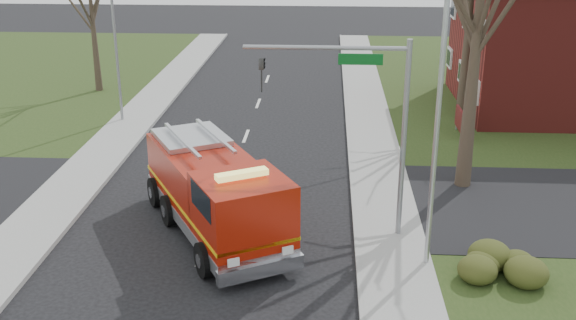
{
  "coord_description": "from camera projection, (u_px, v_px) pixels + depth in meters",
  "views": [
    {
      "loc": [
        3.97,
        -19.45,
        10.57
      ],
      "look_at": [
        2.6,
        3.43,
        2.0
      ],
      "focal_mm": 42.0,
      "sensor_mm": 36.0,
      "label": 1
    }
  ],
  "objects": [
    {
      "name": "fire_engine",
      "position": [
        216.0,
        195.0,
        22.87
      ],
      "size": [
        6.14,
        8.24,
        3.19
      ],
      "rotation": [
        0.0,
        0.0,
        0.5
      ],
      "color": "#971506",
      "rests_on": "ground"
    },
    {
      "name": "health_center_sign",
      "position": [
        460.0,
        120.0,
        32.9
      ],
      "size": [
        0.12,
        2.0,
        1.4
      ],
      "color": "#571415",
      "rests_on": "ground"
    },
    {
      "name": "sidewalk_right",
      "position": [
        393.0,
        255.0,
        21.74
      ],
      "size": [
        2.4,
        80.0,
        0.15
      ],
      "primitive_type": "cube",
      "color": "gray",
      "rests_on": "ground"
    },
    {
      "name": "bare_tree_left",
      "position": [
        90.0,
        0.0,
        39.43
      ],
      "size": [
        4.5,
        4.5,
        9.0
      ],
      "color": "#35281F",
      "rests_on": "ground"
    },
    {
      "name": "sidewalk_left",
      "position": [
        19.0,
        244.0,
        22.43
      ],
      "size": [
        2.4,
        80.0,
        0.15
      ],
      "primitive_type": "cube",
      "color": "gray",
      "rests_on": "ground"
    },
    {
      "name": "bare_tree_near",
      "position": [
        480.0,
        1.0,
        24.6
      ],
      "size": [
        6.0,
        6.0,
        12.0
      ],
      "color": "#35281F",
      "rests_on": "ground"
    },
    {
      "name": "traffic_signal_mast",
      "position": [
        365.0,
        104.0,
        21.57
      ],
      "size": [
        5.29,
        0.18,
        6.8
      ],
      "color": "gray",
      "rests_on": "ground"
    },
    {
      "name": "ground",
      "position": [
        203.0,
        252.0,
        22.11
      ],
      "size": [
        120.0,
        120.0,
        0.0
      ],
      "primitive_type": "plane",
      "color": "black",
      "rests_on": "ground"
    },
    {
      "name": "hedge_corner",
      "position": [
        489.0,
        259.0,
        20.47
      ],
      "size": [
        2.8,
        2.0,
        0.9
      ],
      "primitive_type": "ellipsoid",
      "color": "#363F17",
      "rests_on": "lawn_right"
    },
    {
      "name": "utility_pole_far",
      "position": [
        117.0,
        56.0,
        34.36
      ],
      "size": [
        0.14,
        0.14,
        7.0
      ],
      "primitive_type": "cylinder",
      "color": "gray",
      "rests_on": "ground"
    },
    {
      "name": "streetlight_pole",
      "position": [
        435.0,
        129.0,
        19.65
      ],
      "size": [
        1.48,
        0.16,
        8.4
      ],
      "color": "#B7BABF",
      "rests_on": "ground"
    }
  ]
}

